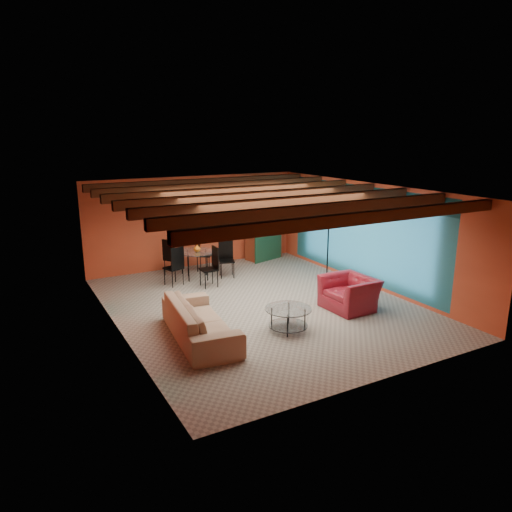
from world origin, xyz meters
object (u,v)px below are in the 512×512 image
sofa (200,321)px  potted_plant (264,188)px  armoire (264,228)px  armchair (349,293)px  coffee_table (288,319)px  vase (197,237)px  dining_table (197,260)px  floor_lamp (328,251)px

sofa → potted_plant: (4.13, 4.74, 1.89)m
armoire → potted_plant: (0.00, 0.00, 1.26)m
potted_plant → sofa: bearing=-131.1°
armchair → armoire: 4.94m
coffee_table → armchair: bearing=11.3°
sofa → vase: vase is taller
dining_table → potted_plant: size_ratio=3.93×
dining_table → potted_plant: 3.34m
floor_lamp → sofa: bearing=-160.1°
dining_table → coffee_table: bearing=-86.4°
floor_lamp → potted_plant: bearing=91.8°
coffee_table → floor_lamp: floor_lamp is taller
dining_table → armoire: armoire is taller
sofa → coffee_table: sofa is taller
sofa → armchair: bearing=-85.7°
potted_plant → dining_table: bearing=-159.4°
armoire → dining_table: bearing=-176.2°
armchair → dining_table: dining_table is taller
sofa → coffee_table: 1.80m
potted_plant → armchair: bearing=-96.0°
armchair → floor_lamp: floor_lamp is taller
coffee_table → floor_lamp: bearing=39.1°
armoire → potted_plant: potted_plant is taller
potted_plant → floor_lamp: bearing=-88.2°
coffee_table → floor_lamp: 3.30m
armchair → potted_plant: bearing=171.9°
dining_table → potted_plant: bearing=20.6°
coffee_table → potted_plant: size_ratio=1.83×
armchair → vase: bearing=-152.9°
sofa → dining_table: (1.46, 3.74, 0.16)m
armoire → potted_plant: size_ratio=3.82×
sofa → armoire: size_ratio=1.26×
armoire → potted_plant: 1.26m
floor_lamp → vase: size_ratio=9.33×
armchair → vase: vase is taller
dining_table → floor_lamp: size_ratio=1.10×
floor_lamp → armoire: bearing=91.8°
armchair → coffee_table: armchair is taller
dining_table → armoire: bearing=20.6°
armchair → dining_table: bearing=-152.9°
dining_table → armoire: 2.89m
armchair → potted_plant: potted_plant is taller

